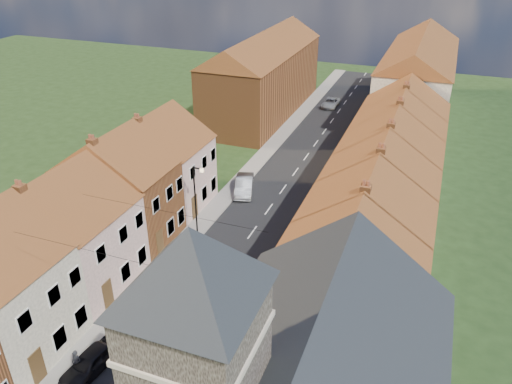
{
  "coord_description": "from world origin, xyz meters",
  "views": [
    {
      "loc": [
        12.37,
        -9.59,
        21.85
      ],
      "look_at": [
        0.14,
        22.48,
        3.5
      ],
      "focal_mm": 35.0,
      "sensor_mm": 36.0,
      "label": 1
    }
  ],
  "objects_px": {
    "car_distant": "(331,103)",
    "pedestrian_right": "(239,377)",
    "car_near": "(91,362)",
    "car_mid": "(244,185)",
    "pedestrian_left": "(77,362)",
    "lamppost": "(196,197)"
  },
  "relations": [
    {
      "from": "lamppost",
      "to": "car_distant",
      "type": "height_order",
      "value": "lamppost"
    },
    {
      "from": "pedestrian_left",
      "to": "car_near",
      "type": "bearing_deg",
      "value": 42.69
    },
    {
      "from": "car_near",
      "to": "car_mid",
      "type": "xyz_separation_m",
      "value": [
        0.0,
        22.54,
        0.07
      ]
    },
    {
      "from": "pedestrian_right",
      "to": "car_distant",
      "type": "bearing_deg",
      "value": -90.58
    },
    {
      "from": "car_near",
      "to": "pedestrian_right",
      "type": "distance_m",
      "value": 8.35
    },
    {
      "from": "car_distant",
      "to": "car_near",
      "type": "bearing_deg",
      "value": -90.91
    },
    {
      "from": "lamppost",
      "to": "car_near",
      "type": "distance_m",
      "value": 14.64
    },
    {
      "from": "pedestrian_left",
      "to": "pedestrian_right",
      "type": "relative_size",
      "value": 0.95
    },
    {
      "from": "car_distant",
      "to": "pedestrian_right",
      "type": "xyz_separation_m",
      "value": [
        6.47,
        -48.03,
        0.36
      ]
    },
    {
      "from": "car_near",
      "to": "car_distant",
      "type": "xyz_separation_m",
      "value": [
        1.7,
        49.71,
        -0.07
      ]
    },
    {
      "from": "lamppost",
      "to": "pedestrian_left",
      "type": "bearing_deg",
      "value": -89.57
    },
    {
      "from": "car_distant",
      "to": "car_mid",
      "type": "bearing_deg",
      "value": -92.54
    },
    {
      "from": "car_distant",
      "to": "pedestrian_right",
      "type": "bearing_deg",
      "value": -81.28
    },
    {
      "from": "lamppost",
      "to": "pedestrian_left",
      "type": "xyz_separation_m",
      "value": [
        0.11,
        -14.83,
        -2.64
      ]
    },
    {
      "from": "pedestrian_right",
      "to": "pedestrian_left",
      "type": "bearing_deg",
      "value": 5.83
    },
    {
      "from": "car_near",
      "to": "car_distant",
      "type": "distance_m",
      "value": 49.74
    },
    {
      "from": "car_distant",
      "to": "pedestrian_left",
      "type": "height_order",
      "value": "pedestrian_left"
    },
    {
      "from": "car_near",
      "to": "pedestrian_right",
      "type": "relative_size",
      "value": 2.33
    },
    {
      "from": "car_mid",
      "to": "pedestrian_left",
      "type": "relative_size",
      "value": 2.81
    },
    {
      "from": "pedestrian_left",
      "to": "car_distant",
      "type": "bearing_deg",
      "value": 85.49
    },
    {
      "from": "car_mid",
      "to": "pedestrian_right",
      "type": "xyz_separation_m",
      "value": [
        8.17,
        -20.86,
        0.22
      ]
    },
    {
      "from": "car_mid",
      "to": "pedestrian_right",
      "type": "relative_size",
      "value": 2.68
    }
  ]
}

